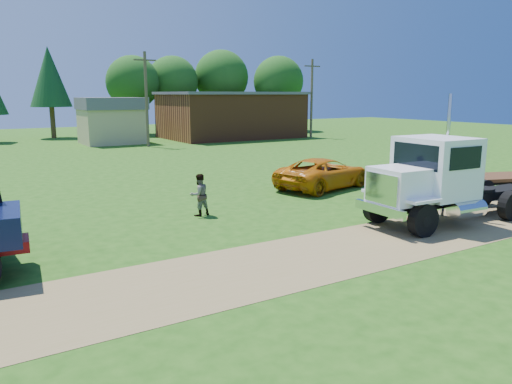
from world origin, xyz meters
TOP-DOWN VIEW (x-y plane):
  - ground at (0.00, 0.00)m, footprint 140.00×140.00m
  - dirt_track at (0.00, 0.00)m, footprint 120.00×4.20m
  - white_semi_tractor at (5.50, 0.75)m, footprint 8.47×3.20m
  - orange_pickup at (6.52, 8.90)m, footprint 6.43×4.08m
  - flatbed_trailer at (12.77, 2.91)m, footprint 7.29×4.33m
  - spectator_b at (-1.90, 6.81)m, footprint 0.95×0.78m
  - brick_building at (18.00, 40.00)m, footprint 15.40×10.40m
  - tan_shed at (4.00, 40.00)m, footprint 6.20×5.40m
  - utility_poles at (6.00, 35.00)m, footprint 42.20×0.28m
  - tree_row at (8.58, 50.11)m, footprint 58.31×13.99m

SIDE VIEW (x-z plane):
  - ground at x=0.00m, z-range 0.00..0.00m
  - dirt_track at x=0.00m, z-range 0.00..0.01m
  - flatbed_trailer at x=12.77m, z-range -0.13..1.66m
  - orange_pickup at x=6.52m, z-range 0.00..1.65m
  - spectator_b at x=-1.90m, z-range 0.00..1.78m
  - white_semi_tractor at x=5.50m, z-range -0.80..4.26m
  - tan_shed at x=4.00m, z-range 0.07..4.77m
  - brick_building at x=18.00m, z-range 0.01..5.31m
  - utility_poles at x=6.00m, z-range 0.21..9.21m
  - tree_row at x=8.58m, z-range 1.11..12.15m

